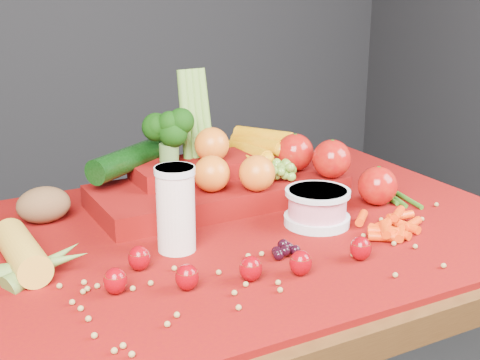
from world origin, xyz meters
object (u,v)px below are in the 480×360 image
milk_glass (176,206)px  produce_mound (229,173)px  table (245,278)px  yogurt_bowl (317,206)px

milk_glass → produce_mound: size_ratio=0.26×
table → produce_mound: size_ratio=1.88×
table → yogurt_bowl: 0.20m
table → milk_glass: (-0.15, -0.04, 0.19)m
milk_glass → yogurt_bowl: milk_glass is taller
table → produce_mound: produce_mound is taller
milk_glass → yogurt_bowl: size_ratio=1.19×
produce_mound → table: bearing=-106.9°
milk_glass → yogurt_bowl: (0.28, -0.02, -0.04)m
milk_glass → yogurt_bowl: bearing=-3.4°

